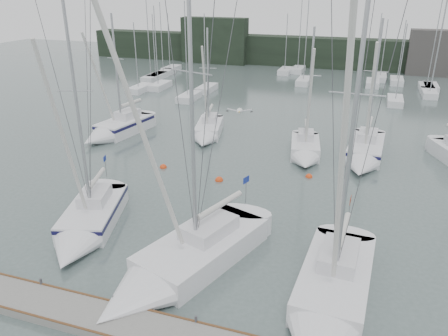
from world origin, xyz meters
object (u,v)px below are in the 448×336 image
object	(u,v)px
sailboat_mid_b	(207,133)
sailboat_mid_c	(305,152)
sailboat_near_right	(328,306)
buoy_a	(219,180)
buoy_b	(309,177)
sailboat_near_left	(85,226)
sailboat_near_center	(172,270)
sailboat_mid_d	(364,154)
buoy_c	(163,168)
sailboat_mid_a	(115,130)

from	to	relation	value
sailboat_mid_b	sailboat_mid_c	xyz separation A→B (m)	(9.71, -2.40, 0.05)
sailboat_near_right	buoy_a	world-z (taller)	sailboat_near_right
buoy_a	buoy_b	world-z (taller)	buoy_a
buoy_b	buoy_a	bearing A→B (deg)	-156.17
sailboat_mid_c	buoy_a	size ratio (longest dim) A/B	18.43
sailboat_near_left	sailboat_near_center	distance (m)	6.95
sailboat_mid_b	sailboat_mid_c	world-z (taller)	sailboat_mid_c
sailboat_mid_b	sailboat_mid_d	bearing A→B (deg)	-18.44
sailboat_near_right	sailboat_mid_c	xyz separation A→B (m)	(-3.91, 18.74, -0.02)
sailboat_near_center	sailboat_near_right	xyz separation A→B (m)	(7.66, -0.22, -0.01)
buoy_a	buoy_c	distance (m)	5.17
sailboat_mid_a	sailboat_mid_b	world-z (taller)	sailboat_mid_a
buoy_b	sailboat_mid_c	bearing A→B (deg)	103.62
buoy_a	sailboat_mid_c	bearing A→B (deg)	50.19
sailboat_near_center	sailboat_mid_c	xyz separation A→B (m)	(3.75, 18.52, -0.03)
sailboat_near_left	sailboat_mid_a	bearing A→B (deg)	99.62
sailboat_near_right	sailboat_mid_a	world-z (taller)	sailboat_near_right
sailboat_mid_c	buoy_c	xyz separation A→B (m)	(-10.52, -5.58, -0.57)
sailboat_near_right	sailboat_mid_d	xyz separation A→B (m)	(0.82, 19.66, 0.03)
sailboat_mid_b	buoy_c	world-z (taller)	sailboat_mid_b
buoy_b	sailboat_mid_a	bearing A→B (deg)	169.15
sailboat_near_center	sailboat_mid_a	world-z (taller)	sailboat_near_center
sailboat_mid_c	sailboat_mid_b	bearing A→B (deg)	156.95
sailboat_near_center	buoy_a	distance (m)	12.14
sailboat_near_right	sailboat_mid_a	bearing A→B (deg)	143.14
sailboat_mid_b	buoy_b	size ratio (longest dim) A/B	20.01
buoy_b	buoy_c	xyz separation A→B (m)	(-11.42, -1.86, 0.00)
sailboat_mid_a	sailboat_mid_c	size ratio (longest dim) A/B	1.07
sailboat_mid_a	buoy_c	bearing A→B (deg)	-25.13
sailboat_near_center	sailboat_mid_d	world-z (taller)	sailboat_near_center
sailboat_mid_d	buoy_b	bearing A→B (deg)	-126.36
sailboat_mid_c	sailboat_near_left	bearing A→B (deg)	-131.57
sailboat_mid_b	buoy_c	bearing A→B (deg)	-108.32
sailboat_near_left	sailboat_near_center	xyz separation A→B (m)	(6.58, -2.24, 0.02)
sailboat_near_left	sailboat_mid_a	world-z (taller)	sailboat_near_left
sailboat_mid_b	sailboat_mid_d	world-z (taller)	sailboat_mid_d
buoy_b	buoy_c	size ratio (longest dim) A/B	0.94
sailboat_near_left	sailboat_mid_b	bearing A→B (deg)	71.51
sailboat_mid_b	buoy_a	size ratio (longest dim) A/B	17.46
sailboat_near_left	sailboat_mid_d	world-z (taller)	sailboat_near_left
sailboat_near_center	buoy_b	xyz separation A→B (m)	(4.65, 14.80, -0.60)
sailboat_mid_b	buoy_a	xyz separation A→B (m)	(4.29, -8.92, -0.52)
sailboat_near_right	sailboat_mid_d	size ratio (longest dim) A/B	1.35
sailboat_near_center	sailboat_mid_b	bearing A→B (deg)	125.17
sailboat_mid_b	buoy_b	world-z (taller)	sailboat_mid_b
sailboat_mid_d	buoy_b	size ratio (longest dim) A/B	22.61
sailboat_near_center	buoy_c	distance (m)	14.62
sailboat_near_right	buoy_b	distance (m)	15.33
sailboat_mid_a	sailboat_near_center	bearing A→B (deg)	-41.50
sailboat_mid_c	buoy_c	size ratio (longest dim) A/B	19.82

